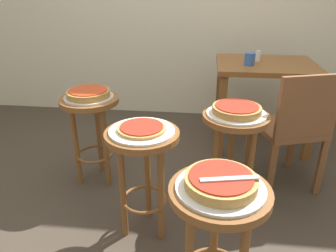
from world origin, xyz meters
The scene contains 18 objects.
ground_plane centered at (0.00, 0.00, 0.00)m, with size 6.00×6.00×0.00m, color #42382D.
stool_foreground centered at (0.36, -0.72, 0.48)m, with size 0.39×0.39×0.64m.
serving_plate_foreground centered at (0.36, -0.72, 0.64)m, with size 0.34×0.34×0.01m, color silver.
pizza_foreground centered at (0.36, -0.72, 0.67)m, with size 0.27×0.27×0.05m.
stool_middle centered at (-0.02, -0.26, 0.48)m, with size 0.39×0.39×0.64m.
serving_plate_middle centered at (-0.02, -0.26, 0.64)m, with size 0.34×0.34×0.01m, color white.
pizza_middle centered at (-0.02, -0.26, 0.66)m, with size 0.25×0.25×0.02m.
stool_leftside centered at (0.48, 0.03, 0.48)m, with size 0.39×0.39×0.64m.
serving_plate_leftside centered at (0.48, 0.03, 0.64)m, with size 0.35×0.35×0.01m, color silver.
pizza_leftside centered at (0.48, 0.03, 0.67)m, with size 0.28×0.28×0.05m.
stool_rear centered at (-0.47, 0.22, 0.48)m, with size 0.39×0.39×0.64m.
serving_plate_rear centered at (-0.47, 0.22, 0.64)m, with size 0.33×0.33×0.01m, color silver.
pizza_rear centered at (-0.47, 0.22, 0.67)m, with size 0.29×0.29×0.05m.
dining_table centered at (0.79, 0.96, 0.59)m, with size 0.80×0.65×0.73m.
cup_near_edge centered at (0.64, 0.86, 0.78)m, with size 0.08×0.08×0.10m, color #3360B2.
condiment_shaker centered at (0.73, 1.01, 0.77)m, with size 0.04×0.04×0.09m, color white.
wooden_chair centered at (0.89, 0.27, 0.47)m, with size 0.50×0.50×0.85m.
pizza_server_knife centered at (0.39, -0.74, 0.70)m, with size 0.22×0.02×0.01m, color silver.
Camera 1 is at (0.28, -1.75, 1.35)m, focal length 34.53 mm.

